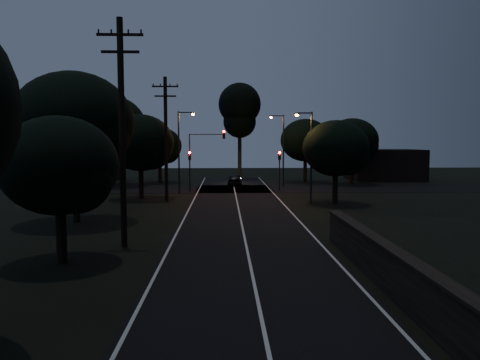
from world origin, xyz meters
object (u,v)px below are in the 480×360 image
utility_pole_far (166,137)px  signal_left (190,164)px  tall_pine (240,110)px  signal_right (279,163)px  signal_mast (206,149)px  streetlight_c (309,151)px  streetlight_a (181,146)px  car (235,179)px  streetlight_b (282,145)px  utility_pole_mid (122,129)px

utility_pole_far → signal_left: size_ratio=2.56×
tall_pine → signal_right: size_ratio=3.13×
signal_mast → streetlight_c: size_ratio=0.83×
streetlight_a → car: bearing=55.7°
utility_pole_far → streetlight_b: size_ratio=1.31×
streetlight_a → car: (5.45, 8.00, -3.95)m
utility_pole_far → streetlight_b: 16.51m
utility_pole_mid → tall_pine: bearing=80.1°
utility_pole_far → streetlight_a: size_ratio=1.31×
signal_right → car: 7.79m
utility_pole_mid → utility_pole_far: utility_pole_mid is taller
signal_mast → streetlight_b: bearing=26.0°
streetlight_a → car: 10.46m
signal_left → signal_mast: 2.26m
car → streetlight_b: bearing=161.3°
signal_right → signal_mast: (-7.51, 0.00, 1.50)m
streetlight_a → streetlight_b: (10.61, 6.00, 0.00)m
utility_pole_mid → streetlight_b: 31.15m
streetlight_a → streetlight_c: (11.14, -8.00, -0.29)m
utility_pole_mid → signal_right: bearing=67.0°
signal_mast → car: signal_mast is taller
streetlight_a → streetlight_b: bearing=29.5°
utility_pole_far → tall_pine: 24.33m
utility_pole_mid → utility_pole_far: bearing=90.0°
streetlight_b → streetlight_a: bearing=-150.5°
signal_mast → car: 7.67m
tall_pine → signal_mast: (-3.91, -15.01, -4.90)m
signal_right → car: bearing=126.5°
tall_pine → signal_left: (-5.60, -15.01, -6.40)m
car → utility_pole_far: bearing=68.7°
utility_pole_mid → streetlight_c: (11.83, 15.00, -1.39)m
streetlight_c → signal_left: bearing=136.2°
streetlight_a → signal_right: bearing=11.3°
tall_pine → streetlight_c: (4.83, -25.00, -4.89)m
signal_right → signal_left: bearing=180.0°
tall_pine → car: 12.44m
signal_left → signal_right: 9.20m
tall_pine → utility_pole_mid: bearing=-99.9°
tall_pine → streetlight_b: tall_pine is taller
signal_mast → car: size_ratio=1.55×
utility_pole_far → streetlight_b: utility_pole_far is taller
streetlight_a → streetlight_c: bearing=-35.7°
utility_pole_mid → streetlight_a: size_ratio=1.38×
signal_mast → streetlight_c: (8.74, -9.99, 0.01)m
utility_pole_mid → tall_pine: tall_pine is taller
streetlight_c → car: bearing=109.6°
signal_mast → utility_pole_far: bearing=-111.1°
utility_pole_far → signal_left: (1.40, 7.99, -2.65)m
utility_pole_far → signal_mast: bearing=68.9°
signal_left → tall_pine: bearing=69.5°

